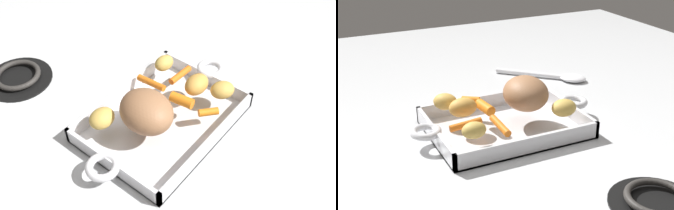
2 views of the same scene
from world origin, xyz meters
TOP-DOWN VIEW (x-y plane):
  - ground_plane at (0.00, 0.00)m, footprint 1.85×1.85m
  - roasting_dish at (0.00, 0.00)m, footprint 0.41×0.24m
  - pork_roast at (0.05, 0.00)m, footprint 0.12×0.13m
  - baby_carrot_northeast at (-0.04, -0.07)m, footprint 0.02×0.07m
  - baby_carrot_short at (-0.05, 0.08)m, footprint 0.04×0.04m
  - baby_carrot_long at (-0.10, -0.03)m, footprint 0.07×0.01m
  - baby_carrot_southeast at (-0.04, 0.02)m, footprint 0.03×0.05m
  - potato_halved at (-0.10, -0.08)m, footprint 0.05×0.04m
  - potato_whole at (-0.09, 0.02)m, footprint 0.06×0.04m
  - potato_near_roast at (-0.11, 0.07)m, footprint 0.07×0.06m
  - potato_golden_small at (0.11, -0.07)m, footprint 0.05×0.04m
  - stove_burner_rear at (0.11, -0.35)m, footprint 0.16×0.16m
  - serving_spoon at (0.26, 0.22)m, footprint 0.21×0.20m

SIDE VIEW (x-z plane):
  - ground_plane at x=0.00m, z-range 0.00..0.00m
  - serving_spoon at x=0.26m, z-range 0.00..0.02m
  - stove_burner_rear at x=0.11m, z-range 0.00..0.02m
  - roasting_dish at x=0.00m, z-range -0.01..0.03m
  - baby_carrot_long at x=-0.10m, z-range 0.04..0.06m
  - baby_carrot_northeast at x=-0.04m, z-range 0.04..0.06m
  - baby_carrot_short at x=-0.05m, z-range 0.04..0.06m
  - baby_carrot_southeast at x=-0.04m, z-range 0.04..0.06m
  - potato_halved at x=-0.10m, z-range 0.04..0.07m
  - potato_near_roast at x=-0.11m, z-range 0.04..0.08m
  - potato_golden_small at x=0.11m, z-range 0.04..0.08m
  - potato_whole at x=-0.09m, z-range 0.04..0.08m
  - pork_roast at x=0.05m, z-range 0.04..0.11m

